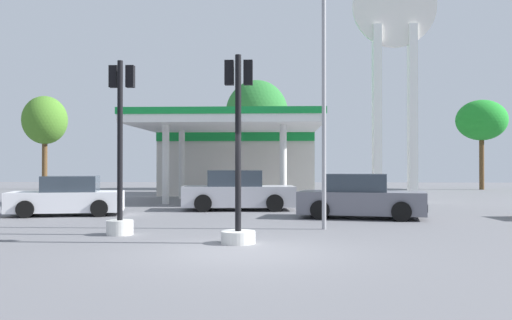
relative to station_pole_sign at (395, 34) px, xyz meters
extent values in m
plane|color=slate|center=(-6.35, -15.26, -8.13)|extent=(90.00, 90.00, 0.00)
cube|color=beige|center=(-8.10, 6.91, -6.23)|extent=(9.01, 5.30, 3.80)
cube|color=#148C38|center=(-8.10, 4.21, -4.68)|extent=(9.01, 0.12, 0.60)
cube|color=white|center=(-8.10, 0.23, -4.32)|extent=(8.97, 7.46, 0.35)
cube|color=#148C38|center=(-8.10, 0.23, -3.99)|extent=(9.07, 7.56, 0.30)
cylinder|color=silver|center=(-10.79, -1.82, -6.31)|extent=(0.32, 0.32, 3.64)
cylinder|color=silver|center=(-5.41, -1.82, -6.31)|extent=(0.32, 0.32, 3.64)
cylinder|color=silver|center=(-10.79, 2.28, -6.31)|extent=(0.32, 0.32, 3.64)
cylinder|color=silver|center=(-5.41, 2.28, -6.31)|extent=(0.32, 0.32, 3.64)
cube|color=#4C4C51|center=(-8.10, 0.23, -7.58)|extent=(0.90, 0.60, 1.10)
cube|color=white|center=(-0.85, -0.01, -3.83)|extent=(0.40, 0.56, 8.60)
cube|color=white|center=(0.85, -0.01, -3.83)|extent=(0.40, 0.56, 8.60)
cylinder|color=white|center=(0.00, -0.01, 1.38)|extent=(4.04, 0.22, 4.04)
cylinder|color=black|center=(-14.16, -8.54, -7.83)|extent=(0.63, 0.33, 0.60)
cylinder|color=black|center=(-14.50, -6.98, -7.83)|extent=(0.63, 0.33, 0.60)
cylinder|color=black|center=(-11.80, -8.03, -7.83)|extent=(0.63, 0.33, 0.60)
cylinder|color=black|center=(-12.13, -6.46, -7.83)|extent=(0.63, 0.33, 0.60)
cube|color=silver|center=(-13.15, -7.50, -7.64)|extent=(4.17, 2.43, 0.71)
cube|color=#2D3842|center=(-13.01, -7.47, -7.02)|extent=(2.13, 1.81, 0.60)
cube|color=black|center=(-15.02, -7.91, -7.74)|extent=(0.44, 1.54, 0.22)
cylinder|color=black|center=(-5.90, -3.93, -7.79)|extent=(0.69, 0.28, 0.67)
cylinder|color=black|center=(-5.75, -5.73, -7.79)|extent=(0.69, 0.28, 0.67)
cylinder|color=black|center=(-8.63, -4.15, -7.79)|extent=(0.69, 0.28, 0.67)
cylinder|color=black|center=(-8.48, -5.95, -7.79)|extent=(0.69, 0.28, 0.67)
cube|color=#B2B2BA|center=(-7.19, -4.94, -7.57)|extent=(4.55, 2.20, 0.80)
cube|color=#2D3842|center=(-7.35, -4.95, -6.88)|extent=(2.23, 1.80, 0.67)
cube|color=black|center=(-5.03, -4.76, -7.69)|extent=(0.27, 1.76, 0.25)
cylinder|color=black|center=(-1.37, -7.46, -7.81)|extent=(0.67, 0.34, 0.64)
cylinder|color=black|center=(-1.71, -9.13, -7.81)|extent=(0.67, 0.34, 0.64)
cylinder|color=black|center=(-3.90, -6.94, -7.81)|extent=(0.67, 0.34, 0.64)
cylinder|color=black|center=(-4.24, -8.62, -7.81)|extent=(0.67, 0.34, 0.64)
cube|color=slate|center=(-2.80, -8.04, -7.60)|extent=(4.44, 2.55, 0.76)
cube|color=#2D3842|center=(-2.95, -8.01, -6.95)|extent=(2.26, 1.91, 0.64)
cube|color=black|center=(-0.80, -8.45, -7.71)|extent=(0.45, 1.65, 0.24)
cylinder|color=silver|center=(-9.68, -12.75, -7.94)|extent=(0.68, 0.68, 0.38)
cylinder|color=black|center=(-9.68, -12.75, -5.70)|extent=(0.14, 0.14, 4.11)
cube|color=black|center=(-9.90, -12.59, -4.03)|extent=(0.21, 0.20, 0.57)
sphere|color=red|center=(-9.90, -12.47, -3.85)|extent=(0.15, 0.15, 0.15)
sphere|color=#D89E0C|center=(-9.90, -12.47, -4.03)|extent=(0.15, 0.15, 0.15)
sphere|color=green|center=(-9.90, -12.47, -4.21)|extent=(0.15, 0.15, 0.15)
cube|color=black|center=(-9.46, -12.59, -4.03)|extent=(0.21, 0.20, 0.57)
sphere|color=red|center=(-9.46, -12.47, -3.85)|extent=(0.15, 0.15, 0.15)
sphere|color=#D89E0C|center=(-9.46, -12.47, -4.03)|extent=(0.15, 0.15, 0.15)
sphere|color=green|center=(-9.46, -12.47, -4.21)|extent=(0.15, 0.15, 0.15)
cylinder|color=silver|center=(-6.52, -14.16, -7.99)|extent=(0.79, 0.79, 0.28)
cylinder|color=black|center=(-6.52, -14.16, -5.82)|extent=(0.14, 0.14, 4.04)
cube|color=black|center=(-6.74, -14.00, -4.19)|extent=(0.21, 0.20, 0.57)
sphere|color=red|center=(-6.74, -13.87, -4.01)|extent=(0.15, 0.15, 0.15)
sphere|color=#D89E0C|center=(-6.74, -13.87, -4.19)|extent=(0.15, 0.15, 0.15)
sphere|color=green|center=(-6.74, -13.87, -4.37)|extent=(0.15, 0.15, 0.15)
cube|color=black|center=(-6.30, -14.00, -4.19)|extent=(0.21, 0.20, 0.57)
sphere|color=red|center=(-6.30, -13.87, -4.01)|extent=(0.15, 0.15, 0.15)
sphere|color=#D89E0C|center=(-6.30, -13.87, -4.19)|extent=(0.15, 0.15, 0.15)
sphere|color=green|center=(-6.30, -13.87, -4.37)|extent=(0.15, 0.15, 0.15)
cylinder|color=brown|center=(-22.96, 13.02, -6.18)|extent=(0.39, 0.39, 3.90)
ellipsoid|color=#457A26|center=(-22.96, 13.02, -3.01)|extent=(3.26, 3.26, 3.56)
cylinder|color=brown|center=(-7.25, 13.64, -6.21)|extent=(0.38, 0.38, 3.84)
ellipsoid|color=#297230|center=(-7.25, 13.64, -2.56)|extent=(4.62, 4.62, 4.98)
cylinder|color=brown|center=(9.11, 13.66, -6.28)|extent=(0.34, 0.34, 3.70)
ellipsoid|color=#208B2A|center=(9.11, 13.66, -3.07)|extent=(3.62, 3.62, 2.95)
cylinder|color=gray|center=(-4.33, -11.30, -4.75)|extent=(0.12, 0.12, 6.76)
camera|label=1|loc=(-5.56, -26.62, -6.33)|focal=38.30mm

